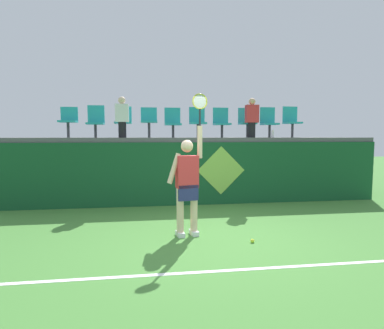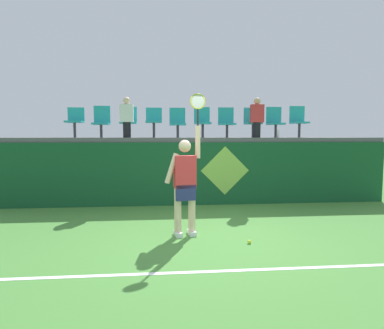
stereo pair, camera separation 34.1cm
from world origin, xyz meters
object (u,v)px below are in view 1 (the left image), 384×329
stadium_chair_6 (221,121)px  spectator_1 (252,117)px  stadium_chair_1 (96,120)px  tennis_ball (252,241)px  stadium_chair_0 (69,120)px  water_bottle (273,134)px  stadium_chair_5 (197,121)px  stadium_chair_7 (247,121)px  stadium_chair_8 (269,121)px  stadium_chair_3 (149,120)px  stadium_chair_4 (173,121)px  spectator_0 (122,117)px  stadium_chair_2 (123,120)px  tennis_player (187,182)px  stadium_chair_9 (291,120)px

stadium_chair_6 → spectator_1: size_ratio=0.80×
stadium_chair_1 → stadium_chair_6: 3.44m
tennis_ball → stadium_chair_0: bearing=134.4°
water_bottle → stadium_chair_5: stadium_chair_5 is taller
stadium_chair_7 → stadium_chair_8: 0.66m
stadium_chair_3 → stadium_chair_7: stadium_chair_7 is taller
water_bottle → stadium_chair_5: (-2.00, 0.50, 0.37)m
stadium_chair_4 → stadium_chair_1: bearing=179.9°
stadium_chair_1 → spectator_0: size_ratio=0.83×
water_bottle → stadium_chair_2: 4.08m
stadium_chair_6 → tennis_ball: bearing=-95.3°
tennis_player → stadium_chair_0: 4.46m
tennis_player → stadium_chair_5: (0.71, 3.30, 1.25)m
stadium_chair_5 → stadium_chair_1: bearing=179.9°
stadium_chair_4 → stadium_chair_9: stadium_chair_9 is taller
tennis_ball → tennis_player: bearing=151.8°
spectator_1 → stadium_chair_6: bearing=148.5°
stadium_chair_3 → stadium_chair_2: bearing=179.5°
tennis_ball → stadium_chair_2: size_ratio=0.08×
stadium_chair_5 → spectator_0: 2.08m
stadium_chair_8 → stadium_chair_7: bearing=-179.7°
stadium_chair_3 → stadium_chair_5: 1.34m
stadium_chair_0 → tennis_ball: bearing=-45.6°
tennis_player → stadium_chair_9: size_ratio=2.83×
stadium_chair_3 → stadium_chair_6: 2.03m
water_bottle → stadium_chair_7: 0.85m
stadium_chair_3 → spectator_0: spectator_0 is taller
stadium_chair_0 → stadium_chair_3: stadium_chair_3 is taller
stadium_chair_6 → spectator_0: bearing=-171.1°
stadium_chair_3 → stadium_chair_9: (4.11, 0.01, 0.02)m
tennis_ball → stadium_chair_5: 4.45m
tennis_ball → stadium_chair_1: size_ratio=0.08×
water_bottle → tennis_player: bearing=-134.2°
stadium_chair_9 → stadium_chair_6: bearing=-180.0°
stadium_chair_5 → tennis_ball: bearing=-85.2°
water_bottle → spectator_0: size_ratio=0.19×
stadium_chair_0 → stadium_chair_7: stadium_chair_7 is taller
water_bottle → spectator_0: spectator_0 is taller
tennis_ball → stadium_chair_9: (2.45, 3.85, 2.22)m
spectator_0 → spectator_1: bearing=-0.5°
tennis_ball → stadium_chair_7: (1.10, 3.85, 2.19)m
tennis_ball → stadium_chair_2: bearing=121.5°
stadium_chair_6 → stadium_chair_7: bearing=-0.2°
tennis_player → stadium_chair_0: stadium_chair_0 is taller
tennis_ball → stadium_chair_1: (-3.08, 3.86, 2.19)m
tennis_player → spectator_1: 3.80m
stadium_chair_7 → stadium_chair_4: bearing=179.9°
spectator_0 → tennis_ball: bearing=-55.5°
stadium_chair_1 → spectator_1: spectator_1 is taller
stadium_chair_5 → stadium_chair_6: stadium_chair_5 is taller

